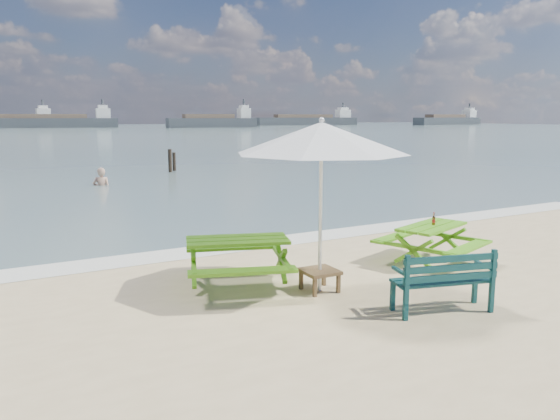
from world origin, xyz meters
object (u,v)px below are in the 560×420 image
park_bench (442,293)px  beer_bottle (434,221)px  side_table (320,280)px  swimmer (102,191)px  picnic_table_left (238,263)px  picnic_table_right (431,245)px  patio_umbrella (321,138)px

park_bench → beer_bottle: (1.70, 1.90, 0.53)m
side_table → swimmer: bearing=90.9°
side_table → picnic_table_left: bearing=137.7°
picnic_table_right → swimmer: bearing=101.2°
picnic_table_left → picnic_table_right: bearing=-8.6°
patio_umbrella → beer_bottle: 3.12m
picnic_table_right → side_table: bearing=-172.8°
beer_bottle → patio_umbrella: bearing=-172.8°
swimmer → picnic_table_left: bearing=-93.0°
picnic_table_right → beer_bottle: 0.45m
patio_umbrella → picnic_table_right: bearing=7.2°
patio_umbrella → swimmer: patio_umbrella is taller
picnic_table_left → picnic_table_right: 3.66m
picnic_table_left → side_table: 1.32m
picnic_table_right → side_table: picnic_table_right is taller
picnic_table_left → swimmer: bearing=87.0°
picnic_table_right → park_bench: (-1.67, -1.89, -0.08)m
side_table → beer_bottle: size_ratio=2.35×
park_bench → swimmer: park_bench is taller
picnic_table_right → picnic_table_left: bearing=171.4°
patio_umbrella → side_table: bearing=90.0°
side_table → beer_bottle: bearing=7.2°
beer_bottle → swimmer: 14.90m
picnic_table_left → swimmer: (0.74, 14.04, -0.58)m
picnic_table_right → park_bench: size_ratio=1.41×
picnic_table_left → patio_umbrella: bearing=-42.3°
park_bench → beer_bottle: bearing=48.1°
beer_bottle → swimmer: beer_bottle is taller
side_table → swimmer: 14.93m
picnic_table_left → picnic_table_right: picnic_table_left is taller
picnic_table_right → patio_umbrella: size_ratio=0.76×
picnic_table_left → patio_umbrella: patio_umbrella is taller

